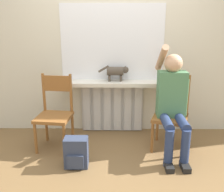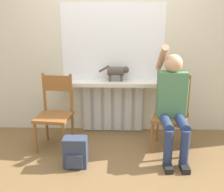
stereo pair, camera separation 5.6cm
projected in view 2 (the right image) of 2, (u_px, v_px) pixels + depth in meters
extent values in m
plane|color=brown|center=(110.00, 174.00, 2.82)|extent=(12.00, 12.00, 0.00)
cube|color=beige|center=(113.00, 38.00, 3.62)|extent=(7.00, 0.06, 2.70)
cube|color=silver|center=(113.00, 107.00, 3.84)|extent=(0.89, 0.05, 0.72)
cube|color=silver|center=(87.00, 108.00, 3.80)|extent=(0.10, 0.03, 0.69)
cube|color=silver|center=(97.00, 108.00, 3.80)|extent=(0.10, 0.03, 0.69)
cube|color=silver|center=(108.00, 108.00, 3.79)|extent=(0.10, 0.03, 0.69)
cube|color=silver|center=(118.00, 108.00, 3.79)|extent=(0.10, 0.03, 0.69)
cube|color=silver|center=(128.00, 108.00, 3.79)|extent=(0.10, 0.03, 0.69)
cube|color=silver|center=(138.00, 108.00, 3.78)|extent=(0.10, 0.03, 0.69)
cube|color=silver|center=(113.00, 83.00, 3.63)|extent=(1.48, 0.28, 0.05)
cube|color=white|center=(113.00, 43.00, 3.60)|extent=(1.42, 0.01, 1.03)
cube|color=brown|center=(54.00, 117.00, 3.29)|extent=(0.46, 0.46, 0.04)
cylinder|color=brown|center=(36.00, 138.00, 3.21)|extent=(0.04, 0.04, 0.39)
cylinder|color=brown|center=(64.00, 140.00, 3.16)|extent=(0.04, 0.04, 0.39)
cylinder|color=brown|center=(47.00, 127.00, 3.55)|extent=(0.04, 0.04, 0.39)
cylinder|color=brown|center=(73.00, 128.00, 3.50)|extent=(0.04, 0.04, 0.39)
cylinder|color=brown|center=(44.00, 92.00, 3.41)|extent=(0.04, 0.04, 0.50)
cylinder|color=brown|center=(71.00, 93.00, 3.36)|extent=(0.04, 0.04, 0.50)
cube|color=brown|center=(57.00, 83.00, 3.35)|extent=(0.37, 0.07, 0.20)
cube|color=brown|center=(170.00, 118.00, 3.25)|extent=(0.52, 0.52, 0.04)
cylinder|color=brown|center=(152.00, 138.00, 3.21)|extent=(0.04, 0.04, 0.39)
cylinder|color=brown|center=(182.00, 143.00, 3.09)|extent=(0.04, 0.04, 0.39)
cylinder|color=brown|center=(158.00, 127.00, 3.54)|extent=(0.04, 0.04, 0.39)
cylinder|color=brown|center=(185.00, 131.00, 3.41)|extent=(0.04, 0.04, 0.39)
cylinder|color=brown|center=(159.00, 92.00, 3.40)|extent=(0.04, 0.04, 0.50)
cylinder|color=brown|center=(188.00, 95.00, 3.28)|extent=(0.04, 0.04, 0.50)
cube|color=brown|center=(174.00, 84.00, 3.30)|extent=(0.36, 0.14, 0.20)
cylinder|color=navy|center=(166.00, 122.00, 3.04)|extent=(0.11, 0.46, 0.11)
cylinder|color=navy|center=(181.00, 122.00, 3.04)|extent=(0.11, 0.46, 0.11)
cylinder|color=navy|center=(168.00, 149.00, 2.89)|extent=(0.10, 0.10, 0.44)
cylinder|color=navy|center=(184.00, 149.00, 2.89)|extent=(0.10, 0.10, 0.44)
cube|color=black|center=(168.00, 167.00, 2.89)|extent=(0.09, 0.20, 0.06)
cube|color=black|center=(184.00, 167.00, 2.88)|extent=(0.09, 0.20, 0.06)
cube|color=#4C7F56|center=(171.00, 94.00, 3.18)|extent=(0.34, 0.20, 0.57)
sphere|color=tan|center=(173.00, 63.00, 3.08)|extent=(0.22, 0.22, 0.22)
cylinder|color=tan|center=(162.00, 58.00, 3.20)|extent=(0.08, 0.50, 0.38)
cylinder|color=#4C7F56|center=(185.00, 98.00, 3.15)|extent=(0.08, 0.08, 0.45)
cylinder|color=#4C4238|center=(116.00, 71.00, 3.61)|extent=(0.23, 0.12, 0.12)
sphere|color=#4C4238|center=(126.00, 70.00, 3.60)|extent=(0.09, 0.09, 0.09)
cone|color=#4C4238|center=(126.00, 67.00, 3.56)|extent=(0.03, 0.03, 0.03)
cone|color=#4C4238|center=(126.00, 67.00, 3.61)|extent=(0.03, 0.03, 0.03)
cylinder|color=#4C4238|center=(121.00, 79.00, 3.60)|extent=(0.03, 0.03, 0.08)
cylinder|color=#4C4238|center=(121.00, 78.00, 3.66)|extent=(0.03, 0.03, 0.08)
cylinder|color=#4C4238|center=(110.00, 79.00, 3.61)|extent=(0.03, 0.03, 0.08)
cylinder|color=#4C4238|center=(110.00, 78.00, 3.66)|extent=(0.03, 0.03, 0.08)
cylinder|color=#4C4238|center=(104.00, 69.00, 3.60)|extent=(0.15, 0.03, 0.10)
cube|color=#333D56|center=(75.00, 152.00, 2.93)|extent=(0.26, 0.17, 0.34)
cube|color=#333D56|center=(74.00, 162.00, 2.85)|extent=(0.18, 0.03, 0.15)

